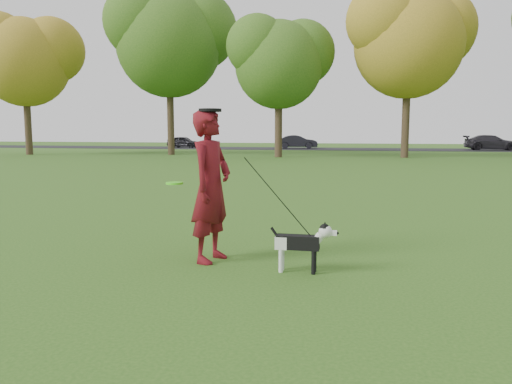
% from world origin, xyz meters
% --- Properties ---
extents(ground, '(120.00, 120.00, 0.00)m').
position_xyz_m(ground, '(0.00, 0.00, 0.00)').
color(ground, '#285116').
rests_on(ground, ground).
extents(road, '(120.00, 7.00, 0.02)m').
position_xyz_m(road, '(0.00, 40.00, 0.01)').
color(road, black).
rests_on(road, ground).
extents(man, '(0.64, 0.83, 2.04)m').
position_xyz_m(man, '(-0.64, -0.32, 1.02)').
color(man, '#580C19').
rests_on(man, ground).
extents(dog, '(0.85, 0.17, 0.65)m').
position_xyz_m(dog, '(0.64, -0.63, 0.39)').
color(dog, black).
rests_on(dog, ground).
extents(car_left, '(3.45, 1.77, 1.12)m').
position_xyz_m(car_left, '(-15.82, 40.00, 0.58)').
color(car_left, black).
rests_on(car_left, road).
extents(car_mid, '(3.92, 1.86, 1.24)m').
position_xyz_m(car_mid, '(-4.60, 40.00, 0.64)').
color(car_mid, black).
rests_on(car_mid, road).
extents(car_right, '(4.51, 1.88, 1.30)m').
position_xyz_m(car_right, '(12.32, 40.00, 0.67)').
color(car_right, '#242228').
rests_on(car_right, road).
extents(man_held_items, '(1.98, 0.46, 1.61)m').
position_xyz_m(man_held_items, '(0.28, -0.50, 0.94)').
color(man_held_items, '#53FD20').
rests_on(man_held_items, ground).
extents(tree_row, '(51.74, 8.86, 12.01)m').
position_xyz_m(tree_row, '(-1.43, 26.07, 7.41)').
color(tree_row, '#38281C').
rests_on(tree_row, ground).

